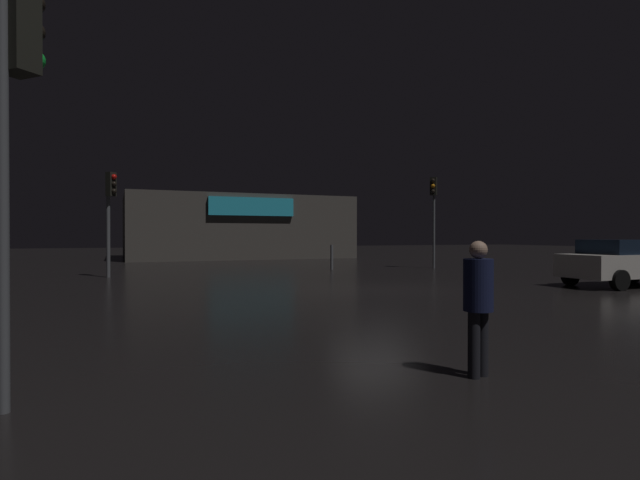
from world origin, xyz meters
name	(u,v)px	position (x,y,z in m)	size (l,w,h in m)	color
ground_plane	(375,290)	(0.00, 0.00, 0.00)	(120.00, 120.00, 0.00)	black
store_building	(235,228)	(1.19, 24.25, 2.25)	(15.79, 10.17, 4.50)	#4C4742
traffic_signal_main	(434,201)	(7.51, 7.63, 3.39)	(0.42, 0.42, 4.56)	#595B60
traffic_signal_opposite	(110,203)	(-7.43, 7.87, 2.92)	(0.42, 0.42, 4.11)	#595B60
traffic_signal_cross_left	(17,75)	(-8.10, -7.80, 3.15)	(0.42, 0.42, 4.09)	#595B60
car_near	(626,262)	(8.05, -2.14, 0.79)	(4.42, 2.14, 1.51)	silver
pedestrian	(478,298)	(-3.37, -8.63, 0.91)	(0.42, 0.42, 1.58)	black
bollard_kerb_a	(332,257)	(2.43, 8.76, 0.60)	(0.14, 0.14, 1.20)	#595B60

